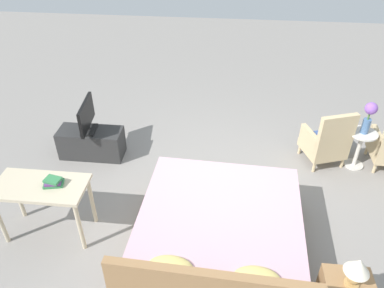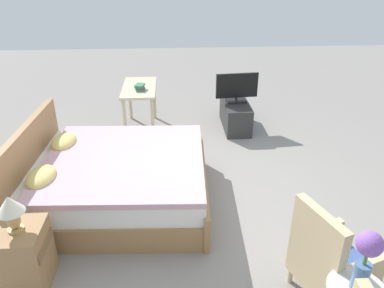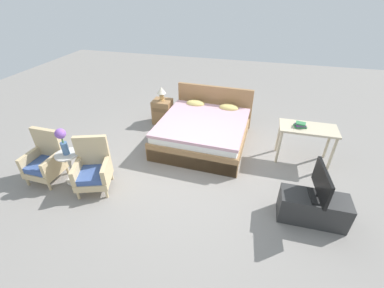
# 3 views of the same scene
# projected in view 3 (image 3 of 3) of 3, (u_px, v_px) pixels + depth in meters

# --- Properties ---
(ground_plane) EXTENTS (16.00, 16.00, 0.00)m
(ground_plane) POSITION_uv_depth(u_px,v_px,m) (193.00, 168.00, 4.94)
(ground_plane) COLOR gray
(bed) EXTENTS (1.89, 2.08, 0.96)m
(bed) POSITION_uv_depth(u_px,v_px,m) (204.00, 130.00, 5.58)
(bed) COLOR #997047
(bed) RESTS_ON ground_plane
(armchair_by_window_left) EXTENTS (0.55, 0.55, 0.92)m
(armchair_by_window_left) POSITION_uv_depth(u_px,v_px,m) (46.00, 161.00, 4.51)
(armchair_by_window_left) COLOR #CCB284
(armchair_by_window_left) RESTS_ON ground_plane
(armchair_by_window_right) EXTENTS (0.69, 0.69, 0.92)m
(armchair_by_window_right) POSITION_uv_depth(u_px,v_px,m) (93.00, 169.00, 4.30)
(armchair_by_window_right) COLOR #CCB284
(armchair_by_window_right) RESTS_ON ground_plane
(side_table) EXTENTS (0.40, 0.40, 0.59)m
(side_table) POSITION_uv_depth(u_px,v_px,m) (70.00, 164.00, 4.43)
(side_table) COLOR beige
(side_table) RESTS_ON ground_plane
(flower_vase) EXTENTS (0.17, 0.17, 0.48)m
(flower_vase) POSITION_uv_depth(u_px,v_px,m) (62.00, 139.00, 4.15)
(flower_vase) COLOR #4C709E
(flower_vase) RESTS_ON side_table
(nightstand) EXTENTS (0.44, 0.41, 0.59)m
(nightstand) POSITION_uv_depth(u_px,v_px,m) (163.00, 111.00, 6.35)
(nightstand) COLOR #997047
(nightstand) RESTS_ON ground_plane
(table_lamp) EXTENTS (0.22, 0.22, 0.33)m
(table_lamp) POSITION_uv_depth(u_px,v_px,m) (161.00, 92.00, 6.07)
(table_lamp) COLOR tan
(table_lamp) RESTS_ON nightstand
(tv_stand) EXTENTS (0.96, 0.40, 0.45)m
(tv_stand) POSITION_uv_depth(u_px,v_px,m) (313.00, 208.00, 3.78)
(tv_stand) COLOR #2D2D2D
(tv_stand) RESTS_ON ground_plane
(tv_flatscreen) EXTENTS (0.23, 0.69, 0.48)m
(tv_flatscreen) POSITION_uv_depth(u_px,v_px,m) (321.00, 184.00, 3.52)
(tv_flatscreen) COLOR black
(tv_flatscreen) RESTS_ON tv_stand
(vanity_desk) EXTENTS (1.04, 0.52, 0.74)m
(vanity_desk) POSITION_uv_depth(u_px,v_px,m) (307.00, 132.00, 4.83)
(vanity_desk) COLOR beige
(vanity_desk) RESTS_ON ground_plane
(book_stack) EXTENTS (0.24, 0.19, 0.09)m
(book_stack) POSITION_uv_depth(u_px,v_px,m) (300.00, 125.00, 4.76)
(book_stack) COLOR #337A47
(book_stack) RESTS_ON vanity_desk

